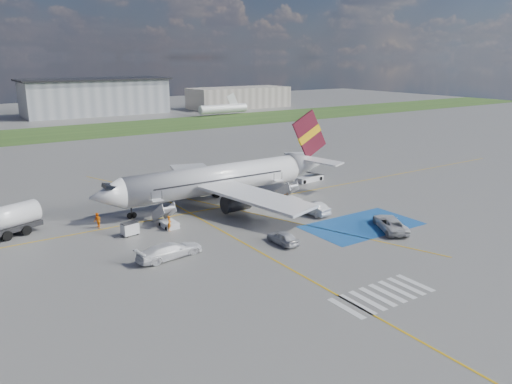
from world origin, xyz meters
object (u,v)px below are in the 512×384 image
(car_silver_a, at_px, (283,237))
(gpu_cart, at_px, (130,229))
(car_silver_b, at_px, (312,208))
(van_white_a, at_px, (390,221))
(van_white_b, at_px, (170,248))
(belt_loader, at_px, (310,179))
(airliner, at_px, (225,178))

(car_silver_a, bearing_deg, gpu_cart, -43.28)
(gpu_cart, xyz_separation_m, car_silver_b, (22.25, -5.42, 0.14))
(gpu_cart, distance_m, van_white_a, 30.04)
(car_silver_b, height_order, van_white_b, van_white_b)
(car_silver_a, xyz_separation_m, van_white_a, (13.22, -3.27, 0.30))
(gpu_cart, bearing_deg, car_silver_b, -23.94)
(car_silver_a, relative_size, van_white_b, 0.80)
(belt_loader, distance_m, car_silver_a, 28.92)
(gpu_cart, height_order, belt_loader, belt_loader)
(belt_loader, bearing_deg, car_silver_a, -140.39)
(gpu_cart, relative_size, van_white_a, 0.37)
(airliner, relative_size, van_white_b, 6.94)
(airliner, distance_m, van_white_b, 20.81)
(gpu_cart, height_order, car_silver_a, gpu_cart)
(gpu_cart, xyz_separation_m, car_silver_a, (12.77, -11.79, 0.04))
(belt_loader, xyz_separation_m, car_silver_a, (-20.63, -20.27, 0.33))
(car_silver_b, height_order, van_white_a, van_white_a)
(gpu_cart, bearing_deg, van_white_a, -40.32)
(airliner, height_order, gpu_cart, airliner)
(car_silver_a, distance_m, car_silver_b, 11.41)
(gpu_cart, xyz_separation_m, van_white_a, (25.99, -15.06, 0.33))
(car_silver_a, height_order, van_white_b, van_white_b)
(van_white_a, bearing_deg, gpu_cart, -0.63)
(belt_loader, height_order, van_white_a, van_white_a)
(airliner, relative_size, van_white_a, 6.78)
(airliner, distance_m, car_silver_a, 18.06)
(belt_loader, bearing_deg, van_white_a, -112.36)
(gpu_cart, bearing_deg, van_white_b, -93.47)
(gpu_cart, height_order, van_white_b, van_white_b)
(airliner, relative_size, belt_loader, 6.81)
(car_silver_b, relative_size, van_white_b, 0.94)
(airliner, distance_m, belt_loader, 17.99)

